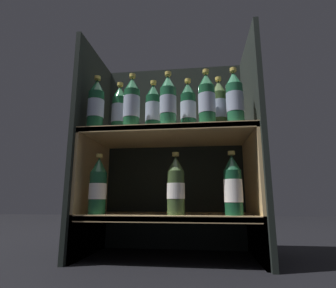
{
  "coord_description": "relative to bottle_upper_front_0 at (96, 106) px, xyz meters",
  "views": [
    {
      "loc": [
        0.14,
        -0.94,
        0.23
      ],
      "look_at": [
        0.0,
        0.12,
        0.46
      ],
      "focal_mm": 28.0,
      "sensor_mm": 36.0,
      "label": 1
    }
  ],
  "objects": [
    {
      "name": "shelf_upper",
      "position": [
        0.29,
        0.12,
        -0.23
      ],
      "size": [
        0.7,
        0.35,
        0.51
      ],
      "color": "tan",
      "rests_on": "ground_plane"
    },
    {
      "name": "fridge_back_wall",
      "position": [
        0.29,
        0.32,
        -0.15
      ],
      "size": [
        0.74,
        0.02,
        0.92
      ],
      "primitive_type": "cube",
      "color": "black",
      "rests_on": "ground_plane"
    },
    {
      "name": "bottle_upper_front_3",
      "position": [
        0.46,
        -0.0,
        -0.0
      ],
      "size": [
        0.07,
        0.07,
        0.24
      ],
      "color": "#194C2D",
      "rests_on": "shelf_upper"
    },
    {
      "name": "bottle_lower_front_0",
      "position": [
        0.03,
        -0.0,
        -0.34
      ],
      "size": [
        0.07,
        0.07,
        0.24
      ],
      "color": "#194C2D",
      "rests_on": "shelf_lower"
    },
    {
      "name": "bottle_lower_front_1",
      "position": [
        0.33,
        -0.0,
        -0.34
      ],
      "size": [
        0.07,
        0.07,
        0.24
      ],
      "color": "#384C28",
      "rests_on": "shelf_lower"
    },
    {
      "name": "fridge_side_right",
      "position": [
        0.65,
        0.13,
        -0.15
      ],
      "size": [
        0.02,
        0.39,
        0.92
      ],
      "primitive_type": "cube",
      "color": "black",
      "rests_on": "ground_plane"
    },
    {
      "name": "bottle_upper_back_0",
      "position": [
        0.08,
        0.08,
        -0.0
      ],
      "size": [
        0.07,
        0.07,
        0.24
      ],
      "color": "#194C2D",
      "rests_on": "shelf_upper"
    },
    {
      "name": "fridge_side_left",
      "position": [
        -0.07,
        0.13,
        -0.15
      ],
      "size": [
        0.02,
        0.39,
        0.92
      ],
      "primitive_type": "cube",
      "color": "black",
      "rests_on": "ground_plane"
    },
    {
      "name": "ground_plane",
      "position": [
        0.29,
        -0.05,
        -0.61
      ],
      "size": [
        6.0,
        6.0,
        0.0
      ],
      "primitive_type": "plane",
      "color": "black"
    },
    {
      "name": "bottle_upper_back_3",
      "position": [
        0.51,
        0.08,
        -0.0
      ],
      "size": [
        0.07,
        0.07,
        0.24
      ],
      "color": "#384C28",
      "rests_on": "shelf_upper"
    },
    {
      "name": "bottle_upper_front_1",
      "position": [
        0.15,
        -0.0,
        -0.0
      ],
      "size": [
        0.07,
        0.07,
        0.24
      ],
      "color": "#194C2D",
      "rests_on": "shelf_upper"
    },
    {
      "name": "shelf_lower",
      "position": [
        0.29,
        0.12,
        -0.47
      ],
      "size": [
        0.7,
        0.35,
        0.17
      ],
      "color": "tan",
      "rests_on": "ground_plane"
    },
    {
      "name": "bottle_upper_front_0",
      "position": [
        0.0,
        0.0,
        0.0
      ],
      "size": [
        0.07,
        0.07,
        0.24
      ],
      "color": "#144228",
      "rests_on": "shelf_upper"
    },
    {
      "name": "bottle_upper_back_2",
      "position": [
        0.38,
        0.08,
        0.0
      ],
      "size": [
        0.07,
        0.07,
        0.24
      ],
      "color": "#144228",
      "rests_on": "shelf_upper"
    },
    {
      "name": "bottle_upper_front_4",
      "position": [
        0.57,
        -0.0,
        -0.0
      ],
      "size": [
        0.07,
        0.07,
        0.24
      ],
      "color": "#1E5638",
      "rests_on": "shelf_upper"
    },
    {
      "name": "bottle_upper_back_1",
      "position": [
        0.23,
        0.08,
        -0.0
      ],
      "size": [
        0.07,
        0.07,
        0.24
      ],
      "color": "#144228",
      "rests_on": "shelf_upper"
    },
    {
      "name": "bottle_upper_front_2",
      "position": [
        0.3,
        -0.0,
        0.0
      ],
      "size": [
        0.07,
        0.07,
        0.24
      ],
      "color": "#1E5638",
      "rests_on": "shelf_upper"
    },
    {
      "name": "bottle_lower_front_2",
      "position": [
        0.54,
        -0.0,
        -0.34
      ],
      "size": [
        0.07,
        0.07,
        0.24
      ],
      "color": "#144228",
      "rests_on": "shelf_lower"
    }
  ]
}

